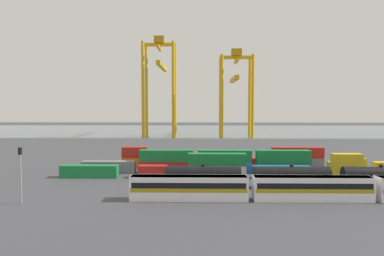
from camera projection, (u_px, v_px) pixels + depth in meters
name	position (u px, v px, depth m)	size (l,w,h in m)	color
ground_plane	(232.00, 152.00, 122.55)	(420.00, 420.00, 0.00)	#424247
harbour_water	(217.00, 130.00, 227.23)	(400.00, 110.00, 0.01)	slate
passenger_train	(312.00, 187.00, 59.89)	(58.43, 3.14, 3.90)	silver
freight_tank_row	(336.00, 177.00, 68.89)	(63.03, 2.92, 4.38)	#232326
signal_mast	(21.00, 168.00, 57.63)	(0.36, 0.60, 8.81)	gray
shipping_container_0	(89.00, 171.00, 79.23)	(12.10, 2.44, 2.60)	#197538
shipping_container_1	(153.00, 171.00, 78.95)	(6.04, 2.44, 2.60)	#AD211C
shipping_container_2	(217.00, 172.00, 78.66)	(12.10, 2.44, 2.60)	silver
shipping_container_3	(217.00, 159.00, 78.50)	(12.10, 2.44, 2.60)	#197538
shipping_container_4	(281.00, 172.00, 78.37)	(12.10, 2.44, 2.60)	#146066
shipping_container_5	(346.00, 172.00, 78.08)	(6.04, 2.44, 2.60)	gold
shipping_container_6	(347.00, 160.00, 77.93)	(6.04, 2.44, 2.60)	gold
shipping_container_9	(109.00, 167.00, 85.00)	(12.10, 2.44, 2.60)	slate
shipping_container_10	(166.00, 167.00, 84.72)	(12.10, 2.44, 2.60)	#AD211C
shipping_container_11	(166.00, 156.00, 84.56)	(12.10, 2.44, 2.60)	#197538
shipping_container_12	(225.00, 167.00, 84.44)	(12.10, 2.44, 2.60)	#1C4299
shipping_container_13	(225.00, 156.00, 84.28)	(12.10, 2.44, 2.60)	#197538
shipping_container_14	(283.00, 167.00, 84.16)	(12.10, 2.44, 2.60)	#146066
shipping_container_15	(283.00, 156.00, 84.00)	(12.10, 2.44, 2.60)	#197538
shipping_container_16	(342.00, 168.00, 83.88)	(6.04, 2.44, 2.60)	gold
shipping_container_18	(135.00, 163.00, 90.72)	(6.04, 2.44, 2.60)	orange
shipping_container_19	(135.00, 152.00, 90.56)	(6.04, 2.44, 2.60)	#AD211C
shipping_container_20	(189.00, 163.00, 90.44)	(12.10, 2.44, 2.60)	#146066
shipping_container_21	(243.00, 163.00, 90.16)	(6.04, 2.44, 2.60)	#AD211C
shipping_container_22	(297.00, 163.00, 89.88)	(12.10, 2.44, 2.60)	slate
shipping_container_23	(298.00, 153.00, 89.73)	(12.10, 2.44, 2.60)	#AD211C
shipping_container_24	(352.00, 164.00, 89.61)	(6.04, 2.44, 2.60)	gold
gantry_crane_west	(160.00, 76.00, 184.21)	(15.91, 40.52, 48.45)	gold
gantry_crane_central	(236.00, 85.00, 182.89)	(16.12, 33.97, 42.26)	gold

